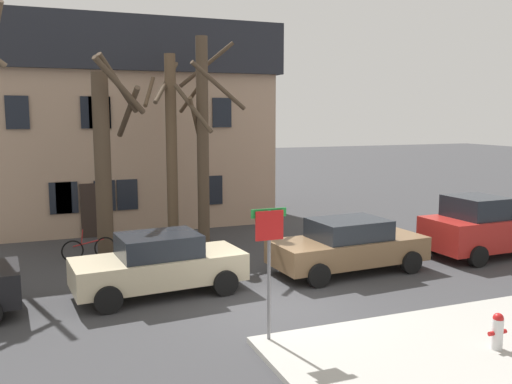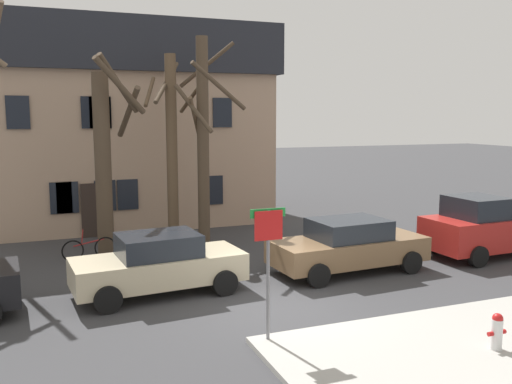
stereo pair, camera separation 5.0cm
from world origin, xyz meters
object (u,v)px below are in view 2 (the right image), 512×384
object	(u,v)px
car_brown_sedan	(348,245)
car_beige_sedan	(159,264)
tree_bare_mid	(105,156)
tree_bare_far	(173,146)
fire_hydrant	(497,331)
building_main	(123,123)
bicycle_leaning	(89,249)
street_sign_pole	(268,251)
pickup_truck_red	(495,226)
tree_bare_end	(202,134)

from	to	relation	value
car_brown_sedan	car_beige_sedan	bearing A→B (deg)	179.96
tree_bare_mid	tree_bare_far	world-z (taller)	tree_bare_far
car_beige_sedan	fire_hydrant	distance (m)	8.23
building_main	car_beige_sedan	size ratio (longest dim) A/B	2.73
fire_hydrant	bicycle_leaning	xyz separation A→B (m)	(-6.94, 10.41, -0.13)
car_brown_sedan	street_sign_pole	world-z (taller)	street_sign_pole
tree_bare_far	car_brown_sedan	world-z (taller)	tree_bare_far
building_main	pickup_truck_red	world-z (taller)	building_main
building_main	fire_hydrant	size ratio (longest dim) A/B	16.93
tree_bare_end	fire_hydrant	distance (m)	12.03
tree_bare_far	building_main	bearing A→B (deg)	100.02
tree_bare_far	car_beige_sedan	world-z (taller)	tree_bare_far
car_brown_sedan	pickup_truck_red	xyz separation A→B (m)	(5.69, -0.01, 0.17)
tree_bare_end	street_sign_pole	size ratio (longest dim) A/B	2.60
tree_bare_mid	street_sign_pole	distance (m)	9.27
tree_bare_mid	tree_bare_end	distance (m)	3.46
car_beige_sedan	fire_hydrant	world-z (taller)	car_beige_sedan
tree_bare_mid	tree_bare_far	distance (m)	2.54
tree_bare_far	car_beige_sedan	xyz separation A→B (m)	(-1.66, -5.50, -2.78)
building_main	car_beige_sedan	distance (m)	11.69
car_beige_sedan	fire_hydrant	xyz separation A→B (m)	(5.47, -6.14, -0.31)
pickup_truck_red	car_brown_sedan	bearing A→B (deg)	179.88
building_main	tree_bare_mid	size ratio (longest dim) A/B	1.89
building_main	fire_hydrant	world-z (taller)	building_main
tree_bare_end	car_beige_sedan	xyz separation A→B (m)	(-2.62, -5.00, -3.20)
car_beige_sedan	car_brown_sedan	xyz separation A→B (m)	(5.74, -0.00, -0.00)
bicycle_leaning	tree_bare_end	bearing A→B (deg)	10.24
tree_bare_end	pickup_truck_red	world-z (taller)	tree_bare_end
tree_bare_far	street_sign_pole	distance (m)	9.69
tree_bare_far	pickup_truck_red	bearing A→B (deg)	-29.47
tree_bare_end	car_beige_sedan	world-z (taller)	tree_bare_end
tree_bare_mid	car_beige_sedan	world-z (taller)	tree_bare_mid
tree_bare_end	street_sign_pole	xyz separation A→B (m)	(-1.17, -9.05, -2.02)
car_beige_sedan	street_sign_pole	bearing A→B (deg)	-70.34
bicycle_leaning	street_sign_pole	bearing A→B (deg)	-70.69
building_main	tree_bare_end	size ratio (longest dim) A/B	1.68
tree_bare_end	car_brown_sedan	bearing A→B (deg)	-58.04
tree_bare_far	tree_bare_end	size ratio (longest dim) A/B	0.92
pickup_truck_red	fire_hydrant	xyz separation A→B (m)	(-5.95, -6.13, -0.49)
tree_bare_mid	car_beige_sedan	size ratio (longest dim) A/B	1.45
tree_bare_far	bicycle_leaning	distance (m)	4.66
tree_bare_end	car_beige_sedan	size ratio (longest dim) A/B	1.62
car_brown_sedan	street_sign_pole	distance (m)	6.02
building_main	car_beige_sedan	bearing A→B (deg)	-93.44
tree_bare_mid	bicycle_leaning	distance (m)	3.12
tree_bare_mid	fire_hydrant	distance (m)	12.95
building_main	car_beige_sedan	xyz separation A→B (m)	(-0.67, -11.13, -3.52)
building_main	bicycle_leaning	world-z (taller)	building_main
street_sign_pole	fire_hydrant	bearing A→B (deg)	-27.44
bicycle_leaning	car_brown_sedan	bearing A→B (deg)	-30.64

